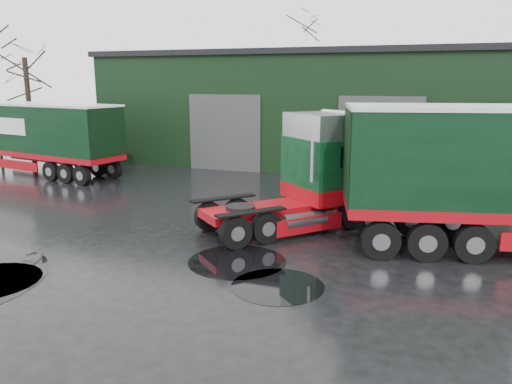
% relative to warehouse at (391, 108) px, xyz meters
% --- Properties ---
extents(ground, '(100.00, 100.00, 0.00)m').
position_rel_warehouse_xyz_m(ground, '(-2.00, -20.00, -3.16)').
color(ground, black).
extents(warehouse, '(32.40, 12.40, 6.30)m').
position_rel_warehouse_xyz_m(warehouse, '(0.00, 0.00, 0.00)').
color(warehouse, black).
rests_on(warehouse, ground).
extents(hero_tractor, '(5.97, 6.17, 3.75)m').
position_rel_warehouse_xyz_m(hero_tractor, '(-2.06, -15.50, -1.28)').
color(hero_tractor, '#0A3719').
rests_on(hero_tractor, ground).
extents(trailer_left, '(11.96, 4.47, 3.64)m').
position_rel_warehouse_xyz_m(trailer_left, '(-17.39, -10.00, -1.34)').
color(trailer_left, silver).
rests_on(trailer_left, ground).
extents(wash_bucket, '(0.41, 0.41, 0.34)m').
position_rel_warehouse_xyz_m(wash_bucket, '(2.15, -15.23, -2.99)').
color(wash_bucket, '#084AB3').
rests_on(wash_bucket, ground).
extents(tree_left, '(4.40, 4.40, 8.50)m').
position_rel_warehouse_xyz_m(tree_left, '(-19.00, -8.00, 1.09)').
color(tree_left, black).
rests_on(tree_left, ground).
extents(tree_back_a, '(4.40, 4.40, 9.50)m').
position_rel_warehouse_xyz_m(tree_back_a, '(-8.00, 10.00, 1.59)').
color(tree_back_a, black).
rests_on(tree_back_a, ground).
extents(puddle_1, '(2.22, 2.22, 0.01)m').
position_rel_warehouse_xyz_m(puddle_1, '(-0.84, -19.88, -3.15)').
color(puddle_1, black).
rests_on(puddle_1, ground).
extents(puddle_4, '(2.65, 2.65, 0.01)m').
position_rel_warehouse_xyz_m(puddle_4, '(-2.34, -18.68, -3.15)').
color(puddle_4, black).
rests_on(puddle_4, ground).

